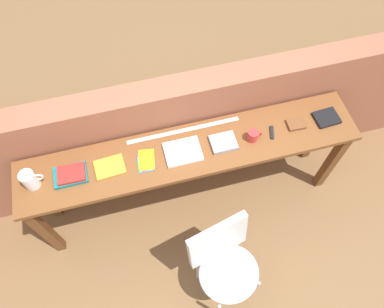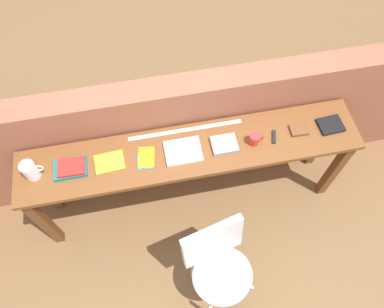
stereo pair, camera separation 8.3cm
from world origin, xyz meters
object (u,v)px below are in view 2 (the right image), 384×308
chair_white_moulded (219,264)px  book_stack_leftmost (71,168)px  multitool_folded (274,137)px  book_repair_rightmost (330,125)px  pitcher_white (30,170)px  leather_journal_brown (299,130)px  pamphlet_pile_colourful (146,159)px  mug (254,139)px  magazine_cycling (110,162)px  book_open_centre (183,151)px

chair_white_moulded → book_stack_leftmost: (-0.90, 0.76, 0.38)m
multitool_folded → book_repair_rightmost: book_repair_rightmost is taller
chair_white_moulded → pitcher_white: bearing=146.7°
leather_journal_brown → book_repair_rightmost: (0.24, -0.01, 0.00)m
multitool_folded → book_repair_rightmost: bearing=2.2°
pitcher_white → pamphlet_pile_colourful: size_ratio=1.01×
chair_white_moulded → leather_journal_brown: leather_journal_brown is taller
book_stack_leftmost → mug: (1.31, -0.03, 0.02)m
chair_white_moulded → book_repair_rightmost: book_repair_rightmost is taller
magazine_cycling → book_open_centre: 0.52m
pamphlet_pile_colourful → multitool_folded: bearing=-0.1°
pitcher_white → book_open_centre: bearing=-0.8°
book_stack_leftmost → leather_journal_brown: (1.66, 0.00, -0.01)m
magazine_cycling → mug: (1.04, -0.03, 0.04)m
book_stack_leftmost → multitool_folded: 1.46m
book_open_centre → book_repair_rightmost: (1.12, 0.01, 0.00)m
pitcher_white → leather_journal_brown: (1.92, 0.00, -0.07)m
mug → book_open_centre: bearing=178.0°
pamphlet_pile_colourful → mug: size_ratio=1.66×
chair_white_moulded → pamphlet_pile_colourful: same height
pamphlet_pile_colourful → book_repair_rightmost: size_ratio=1.03×
pitcher_white → magazine_cycling: pitcher_white is taller
pitcher_white → multitool_folded: pitcher_white is taller
pitcher_white → pamphlet_pile_colourful: (0.77, -0.02, -0.07)m
chair_white_moulded → mug: size_ratio=8.10×
pamphlet_pile_colourful → leather_journal_brown: (1.14, 0.02, 0.01)m
book_stack_leftmost → magazine_cycling: 0.27m
multitool_folded → book_repair_rightmost: size_ratio=0.62×
book_open_centre → multitool_folded: book_open_centre is taller
pitcher_white → magazine_cycling: size_ratio=0.89×
book_open_centre → multitool_folded: bearing=-0.5°
mug → chair_white_moulded: bearing=-119.2°
book_stack_leftmost → leather_journal_brown: bearing=0.1°
book_stack_leftmost → multitool_folded: (1.46, -0.02, -0.02)m
pitcher_white → book_open_centre: (1.04, -0.01, -0.07)m
pitcher_white → mug: (1.56, -0.03, -0.03)m
book_open_centre → mug: mug is taller
multitool_folded → pitcher_white: bearing=179.3°
book_stack_leftmost → mug: size_ratio=2.06×
mug → book_repair_rightmost: bearing=2.7°
book_repair_rightmost → book_stack_leftmost: bearing=176.7°
multitool_folded → mug: bearing=-175.9°
leather_journal_brown → book_repair_rightmost: same height
pamphlet_pile_colourful → book_open_centre: 0.27m
magazine_cycling → mug: size_ratio=1.89×
pamphlet_pile_colourful → book_repair_rightmost: bearing=0.6°
magazine_cycling → chair_white_moulded: bearing=-53.5°
chair_white_moulded → book_open_centre: book_open_centre is taller
book_repair_rightmost → pamphlet_pile_colourful: bearing=177.4°
pitcher_white → book_stack_leftmost: pitcher_white is taller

